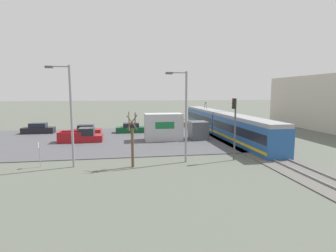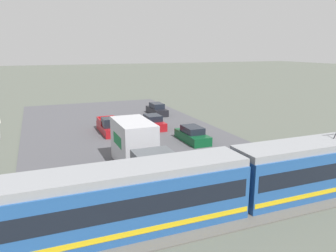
% 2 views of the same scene
% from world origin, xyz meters
% --- Properties ---
extents(ground_plane, '(320.00, 320.00, 0.00)m').
position_xyz_m(ground_plane, '(0.00, 0.00, 0.00)').
color(ground_plane, '#565B51').
extents(road_surface, '(21.04, 41.71, 0.08)m').
position_xyz_m(road_surface, '(0.00, 0.00, 0.04)').
color(road_surface, '#4C4C51').
rests_on(road_surface, ground).
extents(rail_bed, '(57.39, 4.40, 0.22)m').
position_xyz_m(rail_bed, '(0.00, 20.20, 0.05)').
color(rail_bed, '#5B5954').
rests_on(rail_bed, ground).
extents(light_rail_tram, '(31.06, 2.72, 4.47)m').
position_xyz_m(light_rail_tram, '(-1.62, 20.20, 1.70)').
color(light_rail_tram, '#235193').
rests_on(light_rail_tram, ground).
extents(box_truck, '(2.60, 8.31, 3.49)m').
position_xyz_m(box_truck, '(1.85, 12.11, 1.69)').
color(box_truck, '#4C5156').
rests_on(box_truck, ground).
extents(pickup_truck, '(2.09, 5.36, 1.77)m').
position_xyz_m(pickup_truck, '(1.43, 0.54, 0.75)').
color(pickup_truck, maroon).
rests_on(pickup_truck, ground).
extents(sedan_car_0, '(1.87, 4.67, 1.50)m').
position_xyz_m(sedan_car_0, '(-5.32, 6.89, 0.70)').
color(sedan_car_0, '#0C4723').
rests_on(sedan_car_0, ground).
extents(sedan_car_1, '(1.72, 4.63, 1.58)m').
position_xyz_m(sedan_car_1, '(-6.75, -7.14, 0.73)').
color(sedan_car_1, black).
rests_on(sedan_car_1, ground).
extents(sedan_car_2, '(1.89, 4.24, 1.57)m').
position_xyz_m(sedan_car_2, '(-3.51, 0.35, 0.72)').
color(sedan_car_2, maroon).
rests_on(sedan_car_2, ground).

